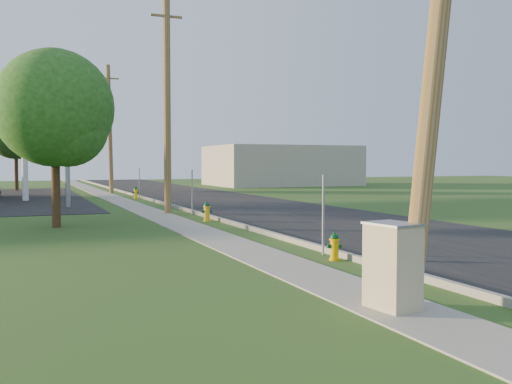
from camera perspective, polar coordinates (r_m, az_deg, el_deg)
ground_plane at (r=10.82m, az=16.55°, el=-9.46°), size 140.00×140.00×0.00m
road at (r=21.48m, az=9.13°, el=-3.22°), size 8.00×120.00×0.02m
curb at (r=19.70m, az=-0.87°, el=-3.55°), size 0.15×120.00×0.15m
sidewalk at (r=19.14m, az=-5.76°, el=-3.93°), size 1.50×120.00×0.03m
utility_pole_near at (r=9.75m, az=17.98°, el=17.67°), size 1.40×0.32×9.48m
utility_pole_mid at (r=26.07m, az=-8.88°, el=8.75°), size 1.40×0.32×9.80m
utility_pole_far at (r=43.71m, az=-14.42°, el=6.14°), size 1.40×0.32×9.50m
sign_post_near at (r=14.27m, az=6.75°, el=-2.31°), size 0.05×0.04×2.00m
sign_post_mid at (r=25.21m, az=-6.40°, el=-0.03°), size 0.05×0.04×2.00m
sign_post_far at (r=37.08m, az=-11.59°, el=0.88°), size 0.05×0.04×2.00m
price_pylon at (r=30.95m, az=-18.43°, el=8.60°), size 0.34×2.04×6.85m
distant_building at (r=58.65m, az=2.53°, el=2.65°), size 14.00×10.00×4.00m
tree_verge at (r=21.48m, az=-19.22°, el=7.50°), size 4.17×4.17×6.32m
tree_lot at (r=51.12m, az=-22.81°, el=5.65°), size 5.03×5.03×7.63m
hydrant_near at (r=13.59m, az=7.86°, el=-5.43°), size 0.35×0.31×0.67m
hydrant_mid at (r=22.37m, az=-4.93°, el=-1.98°), size 0.41×0.36×0.78m
hydrant_far at (r=37.24m, az=-11.93°, el=-0.06°), size 0.41×0.37×0.79m
utility_cabinet at (r=9.18m, az=13.50°, el=-7.25°), size 0.71×0.88×1.37m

